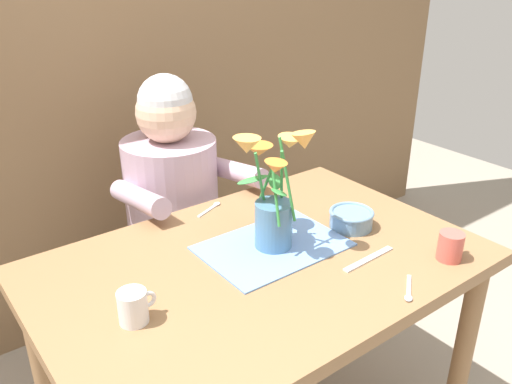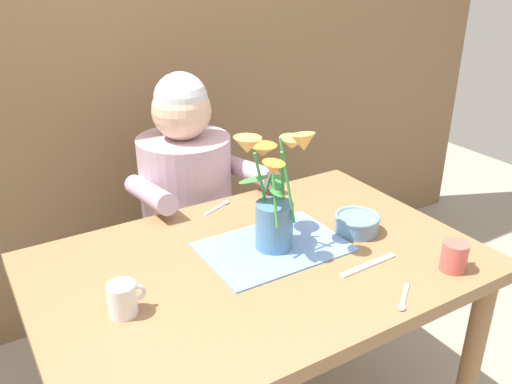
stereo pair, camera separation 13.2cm
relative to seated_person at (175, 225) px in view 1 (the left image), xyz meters
name	(u,v)px [view 1 (the left image)]	position (x,y,z in m)	size (l,w,h in m)	color
wood_panel_backdrop	(92,26)	(-0.06, 0.43, 0.69)	(4.00, 0.10, 2.50)	brown
dining_table	(261,289)	(-0.06, -0.62, 0.08)	(1.20, 0.80, 0.74)	olive
seated_person	(175,225)	(0.00, 0.00, 0.00)	(0.45, 0.47, 1.14)	#4C4C56
striped_placemat	(273,246)	(0.01, -0.58, 0.18)	(0.40, 0.28, 0.01)	#6B93D1
flower_vase	(273,197)	(0.01, -0.58, 0.33)	(0.20, 0.27, 0.36)	teal
ceramic_bowl	(351,218)	(0.27, -0.63, 0.21)	(0.14, 0.14, 0.06)	#6689A8
dinner_knife	(369,259)	(0.17, -0.80, 0.18)	(0.19, 0.02, 0.01)	silver
ceramic_mug	(451,246)	(0.35, -0.92, 0.22)	(0.09, 0.07, 0.08)	#CC564C
tea_cup	(133,307)	(-0.45, -0.65, 0.22)	(0.09, 0.07, 0.08)	silver
spoon_0	(409,292)	(0.13, -0.96, 0.18)	(0.10, 0.08, 0.01)	silver
spoon_1	(212,207)	(0.00, -0.27, 0.18)	(0.12, 0.06, 0.01)	silver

